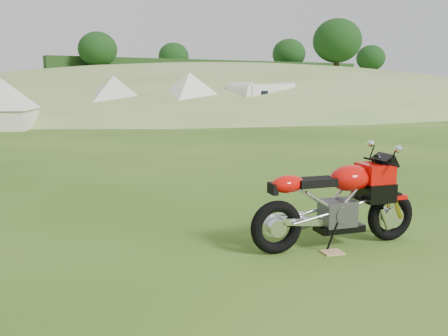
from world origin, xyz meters
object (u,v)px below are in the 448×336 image
sport_motorcycle (337,196)px  tent_mid (114,98)px  plywood_board (332,252)px  tent_right (190,96)px  caravan (262,101)px

sport_motorcycle → tent_mid: 21.91m
plywood_board → tent_right: size_ratio=0.08×
tent_mid → tent_right: 4.01m
tent_mid → caravan: bearing=-9.7°
caravan → plywood_board: bearing=-135.0°
sport_motorcycle → plywood_board: 0.69m
sport_motorcycle → caravan: (12.47, 18.83, 0.35)m
tent_right → tent_mid: bearing=154.1°
tent_right → caravan: size_ratio=0.70×
plywood_board → tent_right: tent_right is taller
plywood_board → tent_mid: 22.15m
tent_mid → caravan: (7.82, -2.57, -0.25)m
tent_mid → tent_right: (3.62, -1.72, 0.06)m
sport_motorcycle → tent_mid: tent_mid is taller
sport_motorcycle → caravan: size_ratio=0.51×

